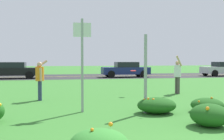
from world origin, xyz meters
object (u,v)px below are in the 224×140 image
object	(u,v)px
person_catcher_white_shirt	(177,74)
car_navy_center_left	(126,69)
car_silver_leftmost	(224,69)
sign_post_by_roadside	(145,74)
sign_post_near_path	(82,56)
frisbee_red	(133,71)
car_black_center_right	(12,70)
person_thrower_orange_shirt	(40,77)

from	to	relation	value
person_catcher_white_shirt	car_navy_center_left	distance (m)	13.18
person_catcher_white_shirt	car_silver_leftmost	world-z (taller)	person_catcher_white_shirt
sign_post_by_roadside	sign_post_near_path	bearing A→B (deg)	164.76
frisbee_red	car_black_center_right	bearing A→B (deg)	118.87
frisbee_red	car_navy_center_left	size ratio (longest dim) A/B	0.06
person_catcher_white_shirt	car_black_center_right	size ratio (longest dim) A/B	0.42
person_thrower_orange_shirt	car_navy_center_left	distance (m)	15.86
person_thrower_orange_shirt	frisbee_red	world-z (taller)	person_thrower_orange_shirt
frisbee_red	car_silver_leftmost	bearing A→B (deg)	45.10
person_catcher_white_shirt	sign_post_near_path	bearing A→B (deg)	-142.04
sign_post_by_roadside	frisbee_red	size ratio (longest dim) A/B	9.00
sign_post_by_roadside	car_black_center_right	distance (m)	18.79
person_thrower_orange_shirt	car_silver_leftmost	xyz separation A→B (m)	(17.53, 14.18, -0.20)
sign_post_near_path	person_thrower_orange_shirt	size ratio (longest dim) A/B	1.78
sign_post_by_roadside	car_navy_center_left	bearing A→B (deg)	78.09
frisbee_red	car_black_center_right	distance (m)	15.34
person_catcher_white_shirt	frisbee_red	xyz separation A→B (m)	(-2.30, -0.26, 0.18)
car_silver_leftmost	car_black_center_right	distance (m)	20.78
person_thrower_orange_shirt	car_black_center_right	xyz separation A→B (m)	(-3.25, 14.18, -0.20)
car_silver_leftmost	car_navy_center_left	size ratio (longest dim) A/B	1.00
person_thrower_orange_shirt	person_catcher_white_shirt	bearing A→B (deg)	8.98
person_thrower_orange_shirt	car_navy_center_left	xyz separation A→B (m)	(7.10, 14.18, -0.20)
sign_post_by_roadside	car_navy_center_left	size ratio (longest dim) A/B	0.54
car_black_center_right	person_catcher_white_shirt	bearing A→B (deg)	-53.59
sign_post_near_path	person_thrower_orange_shirt	bearing A→B (deg)	117.39
sign_post_near_path	car_black_center_right	distance (m)	17.72
sign_post_near_path	person_thrower_orange_shirt	distance (m)	3.32
car_silver_leftmost	person_catcher_white_shirt	bearing A→B (deg)	-130.08
person_catcher_white_shirt	car_black_center_right	bearing A→B (deg)	126.41
frisbee_red	car_navy_center_left	xyz separation A→B (m)	(2.95, 13.43, -0.41)
sign_post_by_roadside	frisbee_red	world-z (taller)	sign_post_by_roadside
sign_post_near_path	person_catcher_white_shirt	world-z (taller)	sign_post_near_path
sign_post_near_path	car_black_center_right	bearing A→B (deg)	105.53
frisbee_red	car_silver_leftmost	distance (m)	18.96
sign_post_by_roadside	car_silver_leftmost	size ratio (longest dim) A/B	0.54
sign_post_near_path	car_navy_center_left	size ratio (longest dim) A/B	0.66
frisbee_red	car_black_center_right	world-z (taller)	car_black_center_right
person_thrower_orange_shirt	car_navy_center_left	size ratio (longest dim) A/B	0.37
car_navy_center_left	sign_post_by_roadside	bearing A→B (deg)	-101.91
sign_post_by_roadside	car_black_center_right	bearing A→B (deg)	110.75
frisbee_red	car_silver_leftmost	xyz separation A→B (m)	(13.38, 13.43, -0.41)
person_thrower_orange_shirt	car_navy_center_left	world-z (taller)	person_thrower_orange_shirt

